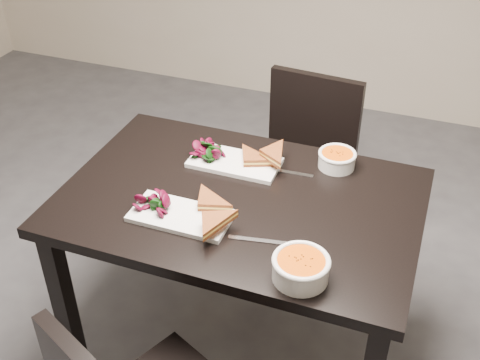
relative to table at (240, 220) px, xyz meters
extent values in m
cube|color=black|center=(0.00, 0.00, 0.08)|extent=(1.20, 0.80, 0.04)
cube|color=black|center=(-0.54, -0.34, -0.30)|extent=(0.06, 0.06, 0.71)
cube|color=black|center=(-0.54, 0.34, -0.30)|extent=(0.06, 0.06, 0.71)
cube|color=black|center=(0.54, 0.34, -0.30)|extent=(0.06, 0.06, 0.71)
cube|color=black|center=(0.04, 0.62, -0.22)|extent=(0.45, 0.45, 0.04)
cube|color=black|center=(-0.16, 0.46, -0.45)|extent=(0.04, 0.04, 0.41)
cube|color=black|center=(0.20, 0.43, -0.45)|extent=(0.04, 0.04, 0.41)
cube|color=black|center=(-0.13, 0.82, -0.45)|extent=(0.04, 0.04, 0.41)
cube|color=black|center=(0.23, 0.79, -0.45)|extent=(0.04, 0.04, 0.41)
cube|color=black|center=(0.05, 0.81, 0.00)|extent=(0.42, 0.08, 0.40)
cube|color=white|center=(-0.14, -0.17, 0.11)|extent=(0.32, 0.16, 0.02)
cylinder|color=white|center=(0.29, -0.30, 0.13)|extent=(0.16, 0.16, 0.06)
cylinder|color=orange|center=(0.29, -0.30, 0.16)|extent=(0.14, 0.14, 0.02)
torus|color=white|center=(0.29, -0.30, 0.16)|extent=(0.17, 0.17, 0.02)
cube|color=silver|center=(0.13, -0.19, 0.10)|extent=(0.18, 0.05, 0.00)
cube|color=white|center=(-0.09, 0.18, 0.11)|extent=(0.33, 0.16, 0.02)
cylinder|color=white|center=(0.26, 0.29, 0.12)|extent=(0.13, 0.13, 0.05)
cylinder|color=orange|center=(0.26, 0.29, 0.15)|extent=(0.11, 0.11, 0.02)
torus|color=white|center=(0.26, 0.29, 0.15)|extent=(0.14, 0.14, 0.01)
cube|color=silver|center=(0.11, 0.20, 0.10)|extent=(0.18, 0.03, 0.00)
camera|label=1|loc=(0.56, -1.51, 1.30)|focal=44.61mm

